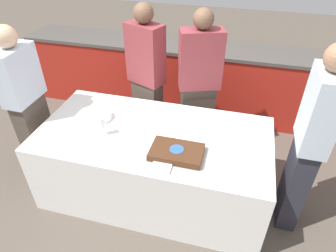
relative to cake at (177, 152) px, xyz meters
The scene contains 13 objects.
ground_plane 0.83m from the cake, 139.00° to the left, with size 14.00×14.00×0.00m, color brown.
back_counter 1.86m from the cake, 98.24° to the left, with size 4.40×0.58×0.92m.
dining_table 0.52m from the cake, 139.00° to the left, with size 2.04×1.03×0.72m.
cake is the anchor object (origin of this frame).
plate_stack 0.87m from the cake, 159.02° to the left, with size 0.23×0.23×0.05m.
wine_glass 0.69m from the cake, behind, with size 0.06×0.06×0.17m.
side_plate_near_cake 0.31m from the cake, 94.60° to the left, with size 0.20×0.20×0.00m.
side_plate_right_edge 0.49m from the cake, 32.83° to the left, with size 0.20×0.20×0.00m.
utensil_pile 0.19m from the cake, 113.92° to the right, with size 0.15×0.11×0.02m.
person_cutting_cake 0.97m from the cake, 90.00° to the left, with size 0.46×0.33×1.61m.
person_seated_left 1.52m from the cake, behind, with size 0.20×0.40×1.57m.
person_seated_right 1.01m from the cake, 13.19° to the left, with size 0.20×0.38×1.66m.
person_standing_back 1.12m from the cake, 120.31° to the left, with size 0.42×0.33×1.62m.
Camera 1 is at (0.66, -1.97, 2.32)m, focal length 32.00 mm.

